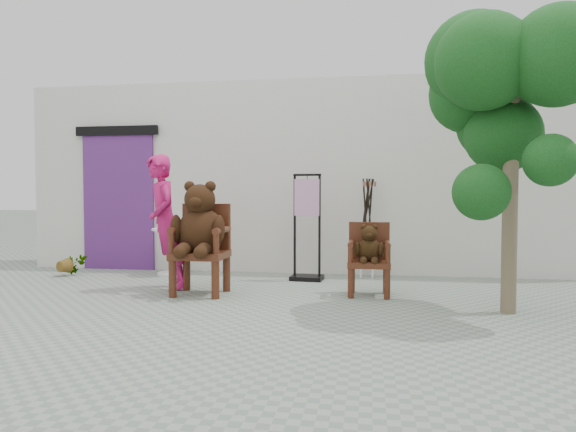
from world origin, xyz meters
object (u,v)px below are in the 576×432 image
object	(u,v)px
chair_small	(369,252)
cafe_table	(172,246)
stool_bucket	(367,234)
person	(167,222)
chair_big	(200,231)
display_stand	(307,239)
tree	(495,86)

from	to	relation	value
chair_small	cafe_table	bearing A→B (deg)	158.64
stool_bucket	person	bearing A→B (deg)	-152.28
chair_big	stool_bucket	size ratio (longest dim) A/B	0.95
person	stool_bucket	world-z (taller)	person
chair_big	chair_small	world-z (taller)	chair_big
chair_small	stool_bucket	xyz separation A→B (m)	(-0.03, 1.32, 0.12)
person	cafe_table	size ratio (longest dim) A/B	2.45
display_stand	chair_big	bearing A→B (deg)	-128.71
chair_small	stool_bucket	bearing A→B (deg)	91.38
cafe_table	tree	bearing A→B (deg)	-23.13
chair_small	cafe_table	xyz separation A→B (m)	(-2.98, 1.17, -0.09)
stool_bucket	tree	size ratio (longest dim) A/B	0.46
chair_big	stool_bucket	xyz separation A→B (m)	(2.01, 1.59, -0.14)
person	chair_big	bearing A→B (deg)	30.17
chair_small	cafe_table	size ratio (longest dim) A/B	1.25
chair_big	stool_bucket	bearing A→B (deg)	38.32
stool_bucket	display_stand	bearing A→B (deg)	-157.46
tree	chair_big	bearing A→B (deg)	173.35
stool_bucket	chair_big	bearing A→B (deg)	-141.68
person	chair_small	bearing A→B (deg)	55.80
cafe_table	display_stand	size ratio (longest dim) A/B	0.47
chair_big	cafe_table	world-z (taller)	chair_big
person	tree	size ratio (longest dim) A/B	0.55
cafe_table	display_stand	world-z (taller)	display_stand
tree	chair_small	bearing A→B (deg)	152.90
chair_small	stool_bucket	distance (m)	1.33
chair_big	person	world-z (taller)	person
chair_big	tree	distance (m)	3.69
cafe_table	chair_big	bearing A→B (deg)	-56.61
display_stand	cafe_table	bearing A→B (deg)	179.23
person	stool_bucket	distance (m)	2.88
chair_big	display_stand	bearing A→B (deg)	46.75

